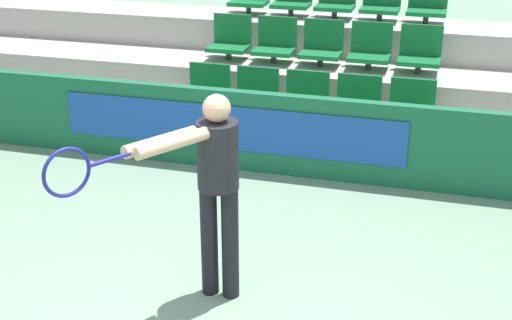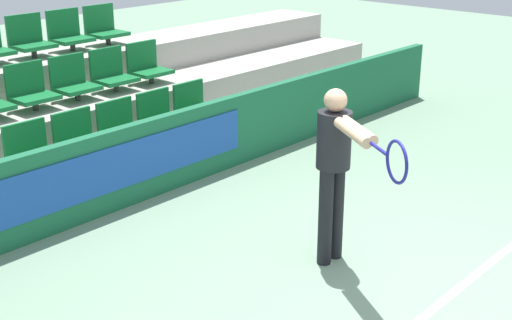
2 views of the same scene
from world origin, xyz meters
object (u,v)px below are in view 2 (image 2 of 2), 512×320
object	(u,v)px
stadium_chair_8	(112,73)
stadium_chair_12	(30,39)
tennis_player	(336,161)
stadium_chair_7	(73,81)
stadium_chair_1	(79,139)
stadium_chair_13	(68,33)
stadium_chair_2	(121,127)
stadium_chair_0	(32,152)
stadium_chair_6	(31,90)
stadium_chair_4	(194,107)
stadium_chair_3	(159,117)
stadium_chair_14	(104,28)
stadium_chair_9	(147,65)

from	to	relation	value
stadium_chair_8	stadium_chair_12	size ratio (longest dim) A/B	1.00
tennis_player	stadium_chair_7	bearing A→B (deg)	121.31
stadium_chair_1	stadium_chair_13	world-z (taller)	stadium_chair_13
stadium_chair_1	stadium_chair_12	bearing A→B (deg)	72.07
stadium_chair_2	stadium_chair_8	xyz separation A→B (m)	(0.58, 0.90, 0.40)
stadium_chair_0	stadium_chair_6	distance (m)	1.15
stadium_chair_6	stadium_chair_7	size ratio (longest dim) A/B	1.00
stadium_chair_6	stadium_chair_7	distance (m)	0.58
stadium_chair_1	stadium_chair_0	bearing A→B (deg)	180.00
stadium_chair_4	stadium_chair_12	size ratio (longest dim) A/B	1.00
tennis_player	stadium_chair_4	bearing A→B (deg)	100.58
stadium_chair_0	stadium_chair_3	size ratio (longest dim) A/B	1.00
stadium_chair_3	stadium_chair_7	bearing A→B (deg)	122.90
stadium_chair_1	stadium_chair_2	size ratio (longest dim) A/B	1.00
stadium_chair_4	stadium_chair_14	world-z (taller)	stadium_chair_14
stadium_chair_2	stadium_chair_12	bearing A→B (deg)	90.00
stadium_chair_0	stadium_chair_6	size ratio (longest dim) A/B	1.00
stadium_chair_4	stadium_chair_13	size ratio (longest dim) A/B	1.00
stadium_chair_13	stadium_chair_14	size ratio (longest dim) A/B	1.00
stadium_chair_7	stadium_chair_14	world-z (taller)	stadium_chair_14
stadium_chair_3	stadium_chair_12	world-z (taller)	stadium_chair_12
stadium_chair_3	stadium_chair_12	bearing A→B (deg)	107.93
stadium_chair_1	stadium_chair_12	size ratio (longest dim) A/B	1.00
stadium_chair_7	stadium_chair_3	bearing A→B (deg)	-57.10
stadium_chair_3	stadium_chair_14	size ratio (longest dim) A/B	1.00
stadium_chair_2	stadium_chair_14	world-z (taller)	stadium_chair_14
stadium_chair_6	stadium_chair_14	distance (m)	2.01
stadium_chair_1	tennis_player	bearing A→B (deg)	-80.20
stadium_chair_2	stadium_chair_3	distance (m)	0.58
stadium_chair_8	stadium_chair_9	world-z (taller)	same
stadium_chair_7	stadium_chair_12	size ratio (longest dim) A/B	1.00
stadium_chair_13	stadium_chair_7	bearing A→B (deg)	-122.90
stadium_chair_3	stadium_chair_7	xyz separation A→B (m)	(-0.58, 0.90, 0.40)
stadium_chair_3	tennis_player	distance (m)	3.18
stadium_chair_7	stadium_chair_13	xyz separation A→B (m)	(0.58, 0.90, 0.40)
stadium_chair_13	stadium_chair_3	bearing A→B (deg)	-90.00
stadium_chair_7	tennis_player	world-z (taller)	tennis_player
stadium_chair_0	stadium_chair_8	xyz separation A→B (m)	(1.75, 0.90, 0.40)
stadium_chair_4	stadium_chair_9	size ratio (longest dim) A/B	1.00
stadium_chair_9	tennis_player	world-z (taller)	tennis_player
stadium_chair_9	stadium_chair_6	bearing A→B (deg)	180.00
stadium_chair_7	stadium_chair_9	bearing A→B (deg)	0.00
stadium_chair_0	stadium_chair_14	size ratio (longest dim) A/B	1.00
stadium_chair_0	tennis_player	bearing A→B (deg)	-70.15
stadium_chair_14	stadium_chair_9	bearing A→B (deg)	-90.00
stadium_chair_8	stadium_chair_13	xyz separation A→B (m)	(0.00, 0.90, 0.40)
stadium_chair_3	stadium_chair_12	distance (m)	2.06
stadium_chair_4	stadium_chair_6	distance (m)	2.01
stadium_chair_9	stadium_chair_12	world-z (taller)	stadium_chair_12
stadium_chair_0	tennis_player	size ratio (longest dim) A/B	0.33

